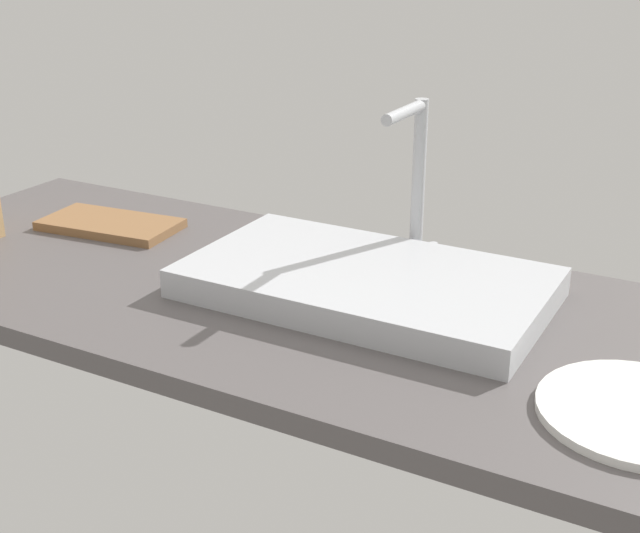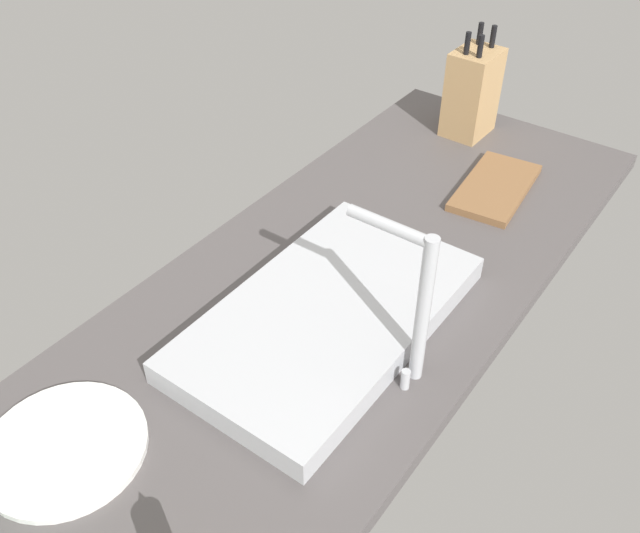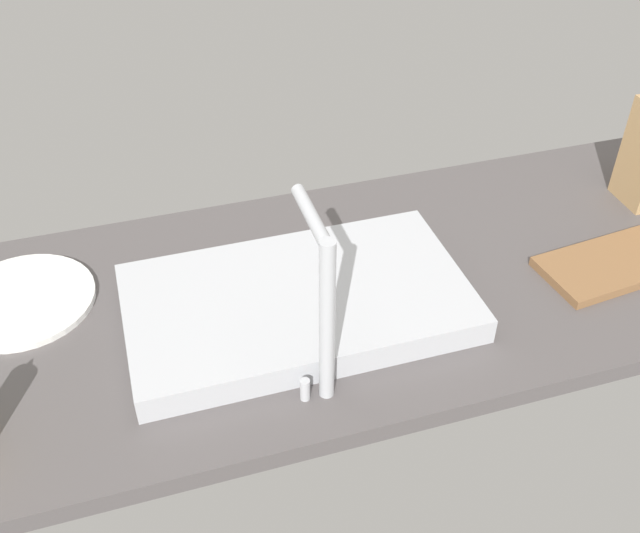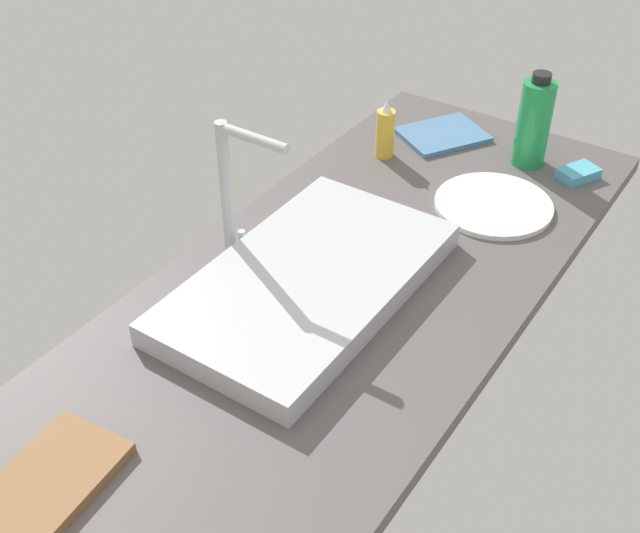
# 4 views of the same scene
# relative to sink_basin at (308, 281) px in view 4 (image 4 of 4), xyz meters

# --- Properties ---
(countertop_slab) EXTENTS (1.84, 0.66, 0.04)m
(countertop_slab) POSITION_rel_sink_basin_xyz_m (-0.05, -0.05, -0.04)
(countertop_slab) COLOR #514C4C
(countertop_slab) RESTS_ON ground
(sink_basin) EXTENTS (0.59, 0.34, 0.05)m
(sink_basin) POSITION_rel_sink_basin_xyz_m (0.00, 0.00, 0.00)
(sink_basin) COLOR #B7BABF
(sink_basin) RESTS_ON countertop_slab
(faucet) EXTENTS (0.06, 0.16, 0.30)m
(faucet) POSITION_rel_sink_basin_xyz_m (0.01, 0.17, 0.15)
(faucet) COLOR #B7BABF
(faucet) RESTS_ON countertop_slab
(cutting_board) EXTENTS (0.29, 0.17, 0.02)m
(cutting_board) POSITION_rel_sink_basin_xyz_m (-0.61, 0.05, -0.02)
(cutting_board) COLOR brown
(cutting_board) RESTS_ON countertop_slab
(soap_bottle) EXTENTS (0.04, 0.04, 0.15)m
(soap_bottle) POSITION_rel_sink_basin_xyz_m (0.53, 0.14, 0.04)
(soap_bottle) COLOR gold
(soap_bottle) RESTS_ON countertop_slab
(water_bottle) EXTENTS (0.08, 0.08, 0.23)m
(water_bottle) POSITION_rel_sink_basin_xyz_m (0.69, -0.16, 0.08)
(water_bottle) COLOR #1E8E47
(water_bottle) RESTS_ON countertop_slab
(dinner_plate) EXTENTS (0.26, 0.26, 0.01)m
(dinner_plate) POSITION_rel_sink_basin_xyz_m (0.47, -0.17, -0.02)
(dinner_plate) COLOR white
(dinner_plate) RESTS_ON countertop_slab
(dish_towel) EXTENTS (0.25, 0.24, 0.01)m
(dish_towel) POSITION_rel_sink_basin_xyz_m (0.69, 0.07, -0.02)
(dish_towel) COLOR teal
(dish_towel) RESTS_ON countertop_slab
(dish_sponge) EXTENTS (0.11, 0.09, 0.02)m
(dish_sponge) POSITION_rel_sink_basin_xyz_m (0.69, -0.28, -0.01)
(dish_sponge) COLOR #4CA3BC
(dish_sponge) RESTS_ON countertop_slab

